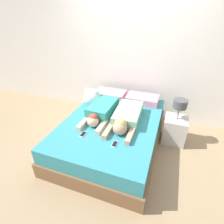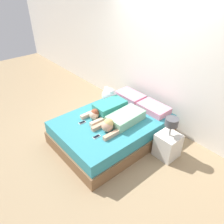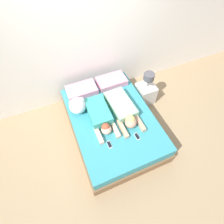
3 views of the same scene
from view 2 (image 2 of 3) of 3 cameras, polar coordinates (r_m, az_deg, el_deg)
The scene contains 11 objects.
ground_plane at distance 4.35m, azimuth 0.00°, elevation -6.94°, with size 12.00×12.00×0.00m, color #9E8460.
wall_back at distance 4.46m, azimuth 11.97°, elevation 12.76°, with size 12.00×0.06×2.60m.
bed at distance 4.20m, azimuth 0.00°, elevation -4.49°, with size 1.50×2.08×0.48m.
pillow_head_left at distance 4.69m, azimuth 4.79°, elevation 4.19°, with size 0.59×0.37×0.13m.
pillow_head_right at distance 4.33m, azimuth 10.82°, elevation 0.98°, with size 0.59×0.37×0.13m.
person_left at distance 4.17m, azimuth -1.40°, elevation 0.84°, with size 0.37×0.88×0.21m.
person_right at distance 3.88m, azimuth 2.33°, elevation -2.05°, with size 0.42×0.99×0.23m.
cell_phone_left at distance 3.99m, azimuth -7.80°, elevation -2.74°, with size 0.06×0.13×0.01m.
cell_phone_right at distance 3.65m, azimuth -4.05°, elevation -6.44°, with size 0.06×0.13×0.01m.
plush_toy at distance 4.51m, azimuth -0.72°, elevation 4.52°, with size 0.31×0.31×0.32m.
nightstand at distance 3.94m, azimuth 14.38°, elevation -7.93°, with size 0.37×0.37×0.80m.
Camera 2 is at (2.53, -2.17, 2.80)m, focal length 35.00 mm.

